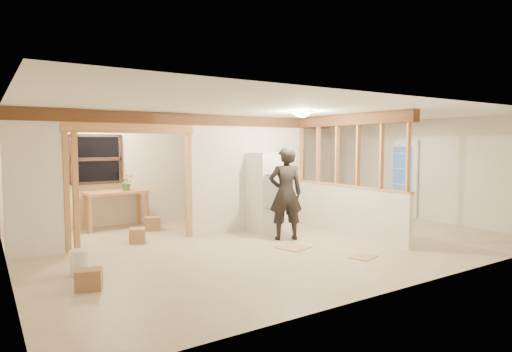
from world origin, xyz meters
TOP-DOWN VIEW (x-y plane):
  - floor at (0.00, 0.00)m, footprint 9.00×6.50m
  - ceiling at (0.00, 0.00)m, footprint 9.00×6.50m
  - wall_back at (0.00, 3.25)m, footprint 9.00×0.01m
  - wall_front at (0.00, -3.25)m, footprint 9.00×0.01m
  - wall_left at (-4.50, 0.00)m, footprint 0.01×6.50m
  - wall_right at (4.50, 0.00)m, footprint 0.01×6.50m
  - partition_left_stub at (-4.05, 1.20)m, footprint 0.90×0.12m
  - partition_center at (0.20, 1.20)m, footprint 2.80×0.12m
  - doorway_frame at (-2.40, 1.20)m, footprint 2.46×0.14m
  - header_beam_back at (-1.00, 1.20)m, footprint 7.00×0.18m
  - header_beam_right at (1.60, -0.40)m, footprint 0.18×3.30m
  - pony_wall at (1.60, -0.40)m, footprint 0.12×3.20m
  - stud_partition at (1.60, -0.40)m, footprint 0.14×3.20m
  - window_back at (-2.60, 3.17)m, footprint 1.12×0.10m
  - french_door at (4.42, 0.40)m, footprint 0.12×0.86m
  - ceiling_dome_main at (0.30, -0.50)m, footprint 0.36×0.36m
  - ceiling_dome_util at (-2.50, 2.30)m, footprint 0.32×0.32m
  - hanging_bulb at (-2.00, 1.60)m, footprint 0.07×0.07m
  - refrigerator at (0.42, 0.80)m, footprint 0.70×0.68m
  - woman at (0.24, -0.09)m, footprint 0.79×0.66m
  - work_table at (-2.27, 2.86)m, footprint 1.37×0.73m
  - potted_plant at (-2.05, 2.77)m, footprint 0.38×0.35m
  - shop_vac at (-3.68, 2.43)m, footprint 0.65×0.65m
  - bookshelf at (2.72, 3.04)m, footprint 0.86×0.29m
  - bucket at (-3.63, -0.31)m, footprint 0.37×0.37m
  - box_util_a at (-1.67, 2.22)m, footprint 0.42×0.38m
  - box_util_b at (-2.31, 1.23)m, footprint 0.37×0.37m
  - box_front at (-3.66, -1.05)m, footprint 0.39×0.35m
  - floor_panel_near at (-0.06, -0.73)m, footprint 0.62×0.62m
  - floor_panel_far at (0.52, -1.88)m, footprint 0.52×0.45m

SIDE VIEW (x-z plane):
  - floor at x=0.00m, z-range -0.01..0.00m
  - floor_panel_far at x=0.52m, z-range 0.00..0.01m
  - floor_panel_near at x=-0.06m, z-range 0.00..0.02m
  - box_front at x=-3.66m, z-range 0.00..0.26m
  - box_util_b at x=-2.31m, z-range 0.00..0.27m
  - box_util_a at x=-1.67m, z-range 0.00..0.29m
  - bucket at x=-3.63m, z-range 0.00..0.36m
  - shop_vac at x=-3.68m, z-range 0.00..0.67m
  - work_table at x=-2.27m, z-range 0.00..0.85m
  - pony_wall at x=1.60m, z-range 0.00..1.00m
  - refrigerator at x=0.42m, z-range 0.00..1.71m
  - bookshelf at x=2.72m, z-range 0.00..1.72m
  - woman at x=0.24m, z-range 0.00..1.84m
  - french_door at x=4.42m, z-range 0.00..2.00m
  - potted_plant at x=-2.05m, z-range 0.85..1.20m
  - doorway_frame at x=-2.40m, z-range 0.00..2.20m
  - wall_back at x=0.00m, z-range 0.00..2.50m
  - wall_front at x=0.00m, z-range 0.00..2.50m
  - wall_left at x=-4.50m, z-range 0.00..2.50m
  - wall_right at x=4.50m, z-range 0.00..2.50m
  - partition_left_stub at x=-4.05m, z-range 0.00..2.50m
  - partition_center at x=0.20m, z-range 0.00..2.50m
  - window_back at x=-2.60m, z-range 1.00..2.10m
  - stud_partition at x=1.60m, z-range 1.00..2.32m
  - hanging_bulb at x=-2.00m, z-range 2.15..2.22m
  - header_beam_back at x=-1.00m, z-range 2.27..2.49m
  - header_beam_right at x=1.60m, z-range 2.27..2.49m
  - ceiling_dome_main at x=0.30m, z-range 2.40..2.56m
  - ceiling_dome_util at x=-2.50m, z-range 2.41..2.55m
  - ceiling at x=0.00m, z-range 2.50..2.50m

